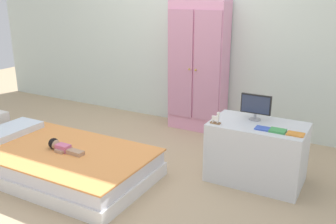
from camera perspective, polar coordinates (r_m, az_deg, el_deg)
The scene contains 12 objects.
ground_plane at distance 3.69m, azimuth -7.71°, elevation -8.62°, with size 10.00×10.00×0.02m, color tan.
back_wall at distance 4.66m, azimuth 3.44°, elevation 14.52°, with size 6.40×0.05×2.70m, color silver.
bed at distance 3.64m, azimuth -16.26°, elevation -7.21°, with size 1.76×0.96×0.26m.
pillow at distance 4.06m, azimuth -23.32°, elevation -2.82°, with size 0.32×0.69×0.07m, color silver.
doll at distance 3.53m, azimuth -16.11°, elevation -4.98°, with size 0.39×0.14×0.10m.
wardrobe at distance 4.48m, azimuth 4.60°, elevation 6.80°, with size 0.67×0.32×1.53m.
tv_stand at distance 3.42m, azimuth 13.28°, elevation -5.97°, with size 0.81×0.50×0.54m, color silver.
tv_monitor at distance 3.38m, azimuth 13.17°, elevation 0.97°, with size 0.27×0.10×0.23m.
rocking_horse_toy at distance 3.25m, azimuth 7.33°, elevation -0.94°, with size 0.09×0.04×0.11m.
book_blue at distance 3.21m, azimuth 14.11°, elevation -2.42°, with size 0.11×0.09×0.01m, color blue.
book_green at distance 3.18m, azimuth 16.31°, elevation -2.73°, with size 0.13×0.10×0.02m, color #429E51.
book_orange at distance 3.16m, azimuth 18.77°, elevation -3.19°, with size 0.13×0.10×0.01m, color orange.
Camera 1 is at (2.00, -2.62, 1.63)m, focal length 40.21 mm.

